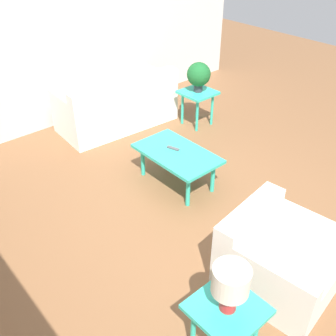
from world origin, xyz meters
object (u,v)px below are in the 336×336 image
at_px(sofa, 118,107).
at_px(table_lamp, 231,283).
at_px(armchair, 277,258).
at_px(side_table_plant, 198,97).
at_px(side_table_lamp, 226,316).
at_px(potted_plant, 199,75).
at_px(coffee_table, 177,156).

distance_m(sofa, table_lamp, 3.98).
xyz_separation_m(armchair, side_table_plant, (2.68, -1.66, 0.18)).
height_order(side_table_lamp, table_lamp, table_lamp).
bearing_deg(potted_plant, coffee_table, 126.37).
xyz_separation_m(armchair, table_lamp, (-0.17, 0.89, 0.53)).
bearing_deg(coffee_table, sofa, -11.50).
distance_m(sofa, potted_plant, 1.31).
distance_m(side_table_lamp, potted_plant, 3.84).
height_order(side_table_plant, potted_plant, potted_plant).
bearing_deg(potted_plant, side_table_plant, 0.00).
relative_size(armchair, coffee_table, 0.99).
bearing_deg(side_table_lamp, sofa, -23.88).
height_order(coffee_table, side_table_plant, side_table_plant).
relative_size(coffee_table, side_table_lamp, 1.88).
bearing_deg(armchair, table_lamp, -176.02).
bearing_deg(armchair, coffee_table, 71.24).
distance_m(sofa, side_table_plant, 1.23).
xyz_separation_m(armchair, side_table_lamp, (-0.17, 0.89, 0.18)).
bearing_deg(side_table_lamp, coffee_table, -33.42).
bearing_deg(coffee_table, side_table_lamp, 146.58).
distance_m(sofa, armchair, 3.51).
relative_size(side_table_plant, side_table_lamp, 1.00).
bearing_deg(sofa, coffee_table, 81.95).
relative_size(sofa, armchair, 1.78).
bearing_deg(side_table_lamp, armchair, -79.04).
xyz_separation_m(coffee_table, table_lamp, (-1.89, 1.25, 0.41)).
relative_size(coffee_table, side_table_plant, 1.88).
bearing_deg(sofa, side_table_plant, 145.06).
xyz_separation_m(sofa, potted_plant, (-0.76, -0.95, 0.49)).
bearing_deg(coffee_table, armchair, 168.22).
distance_m(potted_plant, table_lamp, 3.83).
xyz_separation_m(armchair, coffee_table, (1.72, -0.36, 0.12)).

